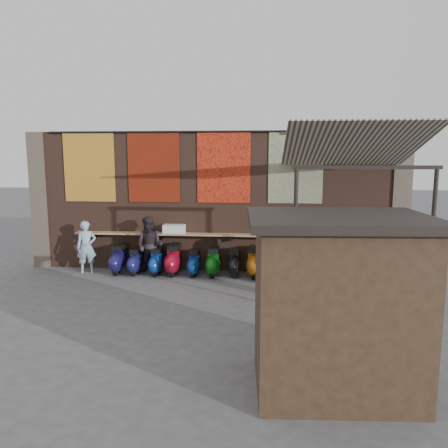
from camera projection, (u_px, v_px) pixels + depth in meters
The scene contains 34 objects.
ground at pixel (202, 298), 10.28m from camera, with size 70.00×70.00×0.00m, color #474749.
brick_wall at pixel (214, 202), 12.63m from camera, with size 10.00×0.40×4.00m, color brown.
pier_left at pixel (42, 200), 13.09m from camera, with size 0.50×0.50×4.00m, color #4C4238.
pier_right at pixel (399, 203), 12.16m from camera, with size 0.50×0.50×4.00m, color #4C4238.
eating_counter at pixel (213, 235), 12.40m from camera, with size 8.00×0.32×0.05m, color #9E7A51.
shelf_box at pixel (174, 229), 12.45m from camera, with size 0.61×0.33×0.25m, color white.
tapestry_redgold at pixel (89, 167), 12.58m from camera, with size 1.50×0.02×2.00m, color maroon.
tapestry_sun at pixel (154, 167), 12.41m from camera, with size 1.50×0.02×2.00m, color red.
tapestry_orange at pixel (224, 167), 12.23m from camera, with size 1.50×0.02×2.00m, color red.
tapestry_multi at pixel (296, 167), 12.05m from camera, with size 1.50×0.02×2.00m, color #2A519A.
hang_rail at pixel (213, 132), 12.10m from camera, with size 0.06×0.06×9.50m, color black.
scooter_stool_0 at pixel (119, 259), 12.43m from camera, with size 0.38×0.85×0.81m, color #18144E, non-canonical shape.
scooter_stool_1 at pixel (136, 261), 12.35m from camera, with size 0.34×0.76×0.72m, color navy, non-canonical shape.
scooter_stool_2 at pixel (157, 261), 12.31m from camera, with size 0.35×0.78×0.74m, color #0D3997, non-canonical shape.
scooter_stool_3 at pixel (174, 260), 12.28m from camera, with size 0.40×0.88×0.84m, color maroon, non-canonical shape.
scooter_stool_4 at pixel (194, 263), 12.21m from camera, with size 0.33×0.73×0.69m, color navy, non-canonical shape.
scooter_stool_5 at pixel (213, 262), 12.14m from camera, with size 0.37×0.83×0.79m, color #0C540F, non-canonical shape.
scooter_stool_6 at pixel (234, 263), 12.17m from camera, with size 0.35×0.77×0.73m, color black, non-canonical shape.
scooter_stool_7 at pixel (254, 262), 12.03m from camera, with size 0.39×0.87×0.83m, color #96500D, non-canonical shape.
scooter_stool_8 at pixel (277, 264), 12.03m from camera, with size 0.34×0.76×0.72m, color maroon, non-canonical shape.
diner_left at pixel (86, 247), 12.45m from camera, with size 0.54×0.36×1.49m, color #91BAD4.
diner_right at pixel (150, 246), 12.27m from camera, with size 0.79×0.62×1.63m, color #2C2228.
shopper_navy at pixel (321, 268), 9.81m from camera, with size 0.94×0.39×1.61m, color black.
shopper_grey at pixel (356, 277), 9.24m from camera, with size 1.00×0.58×1.55m, color #5D5D62.
shopper_tan at pixel (299, 258), 10.86m from camera, with size 0.78×0.51×1.61m, color #8C8259.
market_stall at pixel (336, 308), 6.13m from camera, with size 2.21×1.65×2.39m, color black.
stall_roof at pixel (340, 219), 5.94m from camera, with size 2.47×1.90×0.12m, color black.
stall_sign at pixel (325, 257), 6.90m from camera, with size 1.20×0.04×0.50m, color gold.
stall_shelf at pixel (324, 309), 7.03m from camera, with size 1.83×0.10×0.06m, color #473321.
awning_canvas at pixel (352, 146), 10.31m from camera, with size 3.20×3.40×0.03m, color beige.
awning_ledger at pixel (341, 132), 11.81m from camera, with size 3.30×0.08×0.12m, color #33261C.
awning_header at pixel (366, 167), 8.90m from camera, with size 3.00×0.08×0.08m, color black.
awning_post_left at pixel (295, 240), 9.26m from camera, with size 0.09×0.09×3.10m, color black.
awning_post_right at pixel (432, 242), 9.01m from camera, with size 0.09×0.09×3.10m, color black.
Camera 1 is at (1.42, -9.80, 3.30)m, focal length 35.00 mm.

